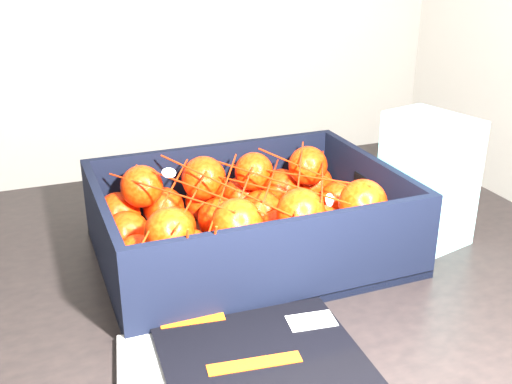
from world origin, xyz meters
name	(u,v)px	position (x,y,z in m)	size (l,w,h in m)	color
table	(186,330)	(0.21, 0.13, 0.65)	(1.21, 0.81, 0.75)	black
produce_crate	(248,231)	(0.31, 0.14, 0.79)	(0.42, 0.31, 0.12)	brown
clementine_heap	(248,219)	(0.31, 0.14, 0.81)	(0.40, 0.30, 0.12)	#F22705
mesh_net	(246,187)	(0.30, 0.13, 0.86)	(0.35, 0.28, 0.09)	#B82106
retail_carton	(427,178)	(0.58, 0.10, 0.85)	(0.08, 0.13, 0.19)	white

